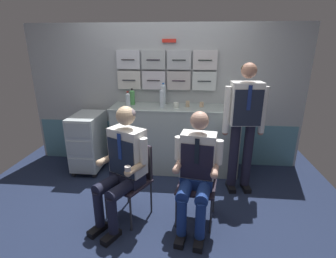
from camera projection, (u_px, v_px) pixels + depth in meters
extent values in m
cube|color=#1D2741|center=(152.00, 212.00, 2.98)|extent=(4.80, 4.80, 0.04)
cube|color=#A4AAAE|center=(164.00, 97.00, 3.93)|extent=(4.20, 0.06, 2.15)
cube|color=teal|center=(164.00, 142.00, 4.14)|extent=(4.12, 0.01, 0.66)
cube|color=silver|center=(129.00, 80.00, 3.84)|extent=(0.35, 0.06, 0.27)
cylinder|color=#1F2530|center=(129.00, 80.00, 3.80)|extent=(0.20, 0.01, 0.01)
cube|color=silver|center=(154.00, 80.00, 3.80)|extent=(0.35, 0.06, 0.27)
cylinder|color=black|center=(154.00, 81.00, 3.77)|extent=(0.20, 0.01, 0.01)
cube|color=#BEB8B8|center=(179.00, 81.00, 3.77)|extent=(0.35, 0.06, 0.27)
cylinder|color=#2A1D2D|center=(179.00, 81.00, 3.73)|extent=(0.20, 0.01, 0.01)
cube|color=silver|center=(204.00, 81.00, 3.74)|extent=(0.35, 0.06, 0.27)
cylinder|color=#1E2629|center=(204.00, 81.00, 3.70)|extent=(0.20, 0.01, 0.01)
cube|color=silver|center=(128.00, 60.00, 3.74)|extent=(0.35, 0.06, 0.27)
cylinder|color=black|center=(128.00, 60.00, 3.71)|extent=(0.20, 0.01, 0.01)
cube|color=#AFB6B9|center=(154.00, 60.00, 3.71)|extent=(0.35, 0.06, 0.27)
cylinder|color=#211E2A|center=(153.00, 60.00, 3.67)|extent=(0.20, 0.01, 0.01)
cube|color=#B4BAC0|center=(179.00, 60.00, 3.67)|extent=(0.35, 0.06, 0.27)
cylinder|color=#222A2B|center=(179.00, 60.00, 3.64)|extent=(0.20, 0.01, 0.01)
cube|color=silver|center=(205.00, 60.00, 3.64)|extent=(0.35, 0.06, 0.27)
cylinder|color=black|center=(205.00, 60.00, 3.60)|extent=(0.20, 0.01, 0.01)
cube|color=red|center=(169.00, 41.00, 3.61)|extent=(0.20, 0.02, 0.05)
cube|color=#A2B1AE|center=(175.00, 140.00, 3.83)|extent=(1.83, 0.52, 0.96)
cube|color=#93A29F|center=(176.00, 108.00, 3.67)|extent=(1.87, 0.53, 0.03)
sphere|color=black|center=(74.00, 174.00, 3.74)|extent=(0.07, 0.07, 0.07)
sphere|color=black|center=(94.00, 175.00, 3.71)|extent=(0.07, 0.07, 0.07)
sphere|color=black|center=(89.00, 158.00, 4.25)|extent=(0.07, 0.07, 0.07)
sphere|color=black|center=(107.00, 159.00, 4.23)|extent=(0.07, 0.07, 0.07)
cube|color=silver|center=(89.00, 140.00, 3.84)|extent=(0.40, 0.64, 0.80)
cube|color=#A5B1B5|center=(82.00, 166.00, 3.62)|extent=(0.35, 0.01, 0.21)
cube|color=#A5B1B5|center=(80.00, 149.00, 3.54)|extent=(0.35, 0.01, 0.21)
cube|color=#A5B1B5|center=(77.00, 131.00, 3.45)|extent=(0.35, 0.01, 0.21)
cylinder|color=#28282D|center=(77.00, 122.00, 3.44)|extent=(0.32, 0.02, 0.02)
cylinder|color=#2D2D33|center=(106.00, 203.00, 2.79)|extent=(0.02, 0.02, 0.40)
cylinder|color=#2D2D33|center=(131.00, 214.00, 2.61)|extent=(0.02, 0.02, 0.40)
cylinder|color=#2D2D33|center=(128.00, 188.00, 3.08)|extent=(0.02, 0.02, 0.40)
cylinder|color=#2D2D33|center=(152.00, 197.00, 2.89)|extent=(0.02, 0.02, 0.40)
cube|color=#29212E|center=(128.00, 183.00, 2.77)|extent=(0.54, 0.54, 0.02)
cube|color=#29212E|center=(138.00, 160.00, 2.86)|extent=(0.34, 0.19, 0.40)
cylinder|color=#2D2D33|center=(126.00, 156.00, 2.94)|extent=(0.02, 0.02, 0.40)
cylinder|color=#2D2D33|center=(151.00, 164.00, 2.76)|extent=(0.02, 0.02, 0.40)
cube|color=black|center=(98.00, 230.00, 2.64)|extent=(0.18, 0.24, 0.06)
cube|color=black|center=(111.00, 237.00, 2.54)|extent=(0.18, 0.24, 0.06)
cylinder|color=#1A1C30|center=(99.00, 209.00, 2.59)|extent=(0.10, 0.10, 0.39)
cylinder|color=#1A1C30|center=(112.00, 216.00, 2.49)|extent=(0.10, 0.10, 0.39)
cylinder|color=#1A1C30|center=(110.00, 183.00, 2.66)|extent=(0.30, 0.41, 0.13)
cylinder|color=#1A1C30|center=(123.00, 188.00, 2.56)|extent=(0.30, 0.41, 0.13)
cube|color=#1A1C30|center=(128.00, 178.00, 2.75)|extent=(0.40, 0.34, 0.12)
cube|color=white|center=(128.00, 151.00, 2.67)|extent=(0.42, 0.35, 0.50)
cube|color=#1B263D|center=(121.00, 158.00, 2.60)|extent=(0.31, 0.17, 0.40)
cube|color=navy|center=(119.00, 147.00, 2.55)|extent=(0.04, 0.03, 0.28)
cylinder|color=white|center=(112.00, 142.00, 2.76)|extent=(0.08, 0.08, 0.27)
cylinder|color=beige|center=(107.00, 159.00, 2.71)|extent=(0.17, 0.25, 0.07)
sphere|color=beige|center=(99.00, 163.00, 2.62)|extent=(0.08, 0.08, 0.08)
cylinder|color=white|center=(144.00, 151.00, 2.54)|extent=(0.08, 0.08, 0.27)
cylinder|color=beige|center=(136.00, 168.00, 2.51)|extent=(0.17, 0.25, 0.07)
sphere|color=beige|center=(128.00, 173.00, 2.42)|extent=(0.08, 0.08, 0.08)
cylinder|color=silver|center=(128.00, 169.00, 2.41)|extent=(0.06, 0.06, 0.06)
sphere|color=beige|center=(126.00, 116.00, 2.54)|extent=(0.20, 0.20, 0.20)
ellipsoid|color=gray|center=(127.00, 114.00, 2.55)|extent=(0.25, 0.24, 0.14)
cylinder|color=#2D2D33|center=(176.00, 211.00, 2.65)|extent=(0.02, 0.02, 0.40)
cylinder|color=#2D2D33|center=(211.00, 217.00, 2.57)|extent=(0.02, 0.02, 0.40)
cylinder|color=#2D2D33|center=(183.00, 192.00, 2.98)|extent=(0.02, 0.02, 0.40)
cylinder|color=#2D2D33|center=(214.00, 197.00, 2.90)|extent=(0.02, 0.02, 0.40)
cube|color=#29212E|center=(197.00, 187.00, 2.71)|extent=(0.46, 0.46, 0.02)
cube|color=#29212E|center=(200.00, 161.00, 2.81)|extent=(0.37, 0.08, 0.40)
cylinder|color=#2D2D33|center=(184.00, 160.00, 2.85)|extent=(0.02, 0.02, 0.40)
cylinder|color=#2D2D33|center=(216.00, 164.00, 2.76)|extent=(0.02, 0.02, 0.40)
cube|color=black|center=(180.00, 239.00, 2.51)|extent=(0.12, 0.23, 0.06)
cube|color=black|center=(199.00, 242.00, 2.47)|extent=(0.12, 0.23, 0.06)
cylinder|color=navy|center=(182.00, 217.00, 2.47)|extent=(0.10, 0.10, 0.39)
cylinder|color=navy|center=(200.00, 220.00, 2.43)|extent=(0.10, 0.10, 0.39)
cylinder|color=navy|center=(185.00, 189.00, 2.56)|extent=(0.19, 0.39, 0.13)
cylinder|color=navy|center=(203.00, 191.00, 2.51)|extent=(0.19, 0.39, 0.13)
cube|color=navy|center=(197.00, 181.00, 2.69)|extent=(0.36, 0.25, 0.12)
cube|color=white|center=(198.00, 155.00, 2.61)|extent=(0.38, 0.25, 0.47)
cube|color=black|center=(197.00, 162.00, 2.53)|extent=(0.32, 0.06, 0.38)
cube|color=black|center=(197.00, 151.00, 2.48)|extent=(0.04, 0.01, 0.26)
cylinder|color=white|center=(179.00, 148.00, 2.64)|extent=(0.08, 0.08, 0.25)
cylinder|color=tan|center=(178.00, 166.00, 2.59)|extent=(0.10, 0.24, 0.07)
sphere|color=tan|center=(176.00, 170.00, 2.49)|extent=(0.08, 0.08, 0.08)
cylinder|color=white|center=(219.00, 152.00, 2.54)|extent=(0.08, 0.08, 0.25)
cylinder|color=tan|center=(215.00, 170.00, 2.50)|extent=(0.10, 0.24, 0.07)
sphere|color=tan|center=(214.00, 175.00, 2.40)|extent=(0.08, 0.08, 0.08)
sphere|color=tan|center=(200.00, 121.00, 2.49)|extent=(0.19, 0.19, 0.19)
ellipsoid|color=black|center=(200.00, 119.00, 2.50)|extent=(0.21, 0.19, 0.13)
cube|color=black|center=(231.00, 187.00, 3.42)|extent=(0.11, 0.25, 0.06)
cube|color=black|center=(245.00, 187.00, 3.42)|extent=(0.11, 0.25, 0.06)
cylinder|color=black|center=(234.00, 155.00, 3.30)|extent=(0.12, 0.12, 0.85)
cylinder|color=black|center=(247.00, 155.00, 3.30)|extent=(0.12, 0.12, 0.85)
cube|color=white|center=(246.00, 104.00, 3.08)|extent=(0.39, 0.25, 0.52)
cube|color=#1C2233|center=(248.00, 108.00, 2.98)|extent=(0.34, 0.04, 0.44)
cube|color=navy|center=(249.00, 98.00, 2.93)|extent=(0.04, 0.01, 0.29)
cylinder|color=white|center=(227.00, 110.00, 3.10)|extent=(0.08, 0.08, 0.58)
sphere|color=#A8755F|center=(225.00, 132.00, 3.20)|extent=(0.08, 0.08, 0.08)
cylinder|color=white|center=(263.00, 110.00, 3.10)|extent=(0.08, 0.08, 0.58)
sphere|color=#A8755F|center=(261.00, 132.00, 3.20)|extent=(0.08, 0.08, 0.08)
sphere|color=#A8755F|center=(249.00, 71.00, 2.95)|extent=(0.18, 0.18, 0.18)
ellipsoid|color=black|center=(249.00, 69.00, 2.96)|extent=(0.20, 0.18, 0.13)
cylinder|color=silver|center=(162.00, 99.00, 3.60)|extent=(0.06, 0.06, 0.24)
cone|color=silver|center=(162.00, 90.00, 3.55)|extent=(0.06, 0.06, 0.02)
cylinder|color=silver|center=(162.00, 88.00, 3.55)|extent=(0.03, 0.03, 0.02)
cylinder|color=silver|center=(128.00, 101.00, 3.59)|extent=(0.06, 0.06, 0.19)
cone|color=silver|center=(128.00, 93.00, 3.56)|extent=(0.06, 0.06, 0.02)
cylinder|color=red|center=(127.00, 92.00, 3.55)|extent=(0.03, 0.03, 0.02)
cylinder|color=silver|center=(164.00, 95.00, 3.78)|extent=(0.07, 0.07, 0.28)
cone|color=silver|center=(163.00, 85.00, 3.73)|extent=(0.07, 0.07, 0.02)
cylinder|color=blue|center=(163.00, 83.00, 3.73)|extent=(0.03, 0.03, 0.02)
cylinder|color=#4D9D53|center=(132.00, 98.00, 3.77)|extent=(0.08, 0.08, 0.20)
cone|color=#4D9D53|center=(132.00, 91.00, 3.74)|extent=(0.08, 0.08, 0.02)
cylinder|color=black|center=(132.00, 89.00, 3.73)|extent=(0.03, 0.03, 0.02)
cylinder|color=tan|center=(188.00, 104.00, 3.66)|extent=(0.06, 0.06, 0.08)
cylinder|color=#382114|center=(188.00, 101.00, 3.65)|extent=(0.05, 0.05, 0.01)
cylinder|color=white|center=(176.00, 105.00, 3.59)|extent=(0.07, 0.07, 0.08)
cylinder|color=#382114|center=(176.00, 103.00, 3.58)|extent=(0.06, 0.06, 0.01)
cylinder|color=#CEAB87|center=(202.00, 104.00, 3.66)|extent=(0.06, 0.06, 0.07)
cylinder|color=#382114|center=(202.00, 103.00, 3.65)|extent=(0.05, 0.05, 0.01)
cylinder|color=navy|center=(231.00, 106.00, 3.55)|extent=(0.07, 0.07, 0.07)
cylinder|color=#382114|center=(231.00, 104.00, 3.54)|extent=(0.06, 0.06, 0.01)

